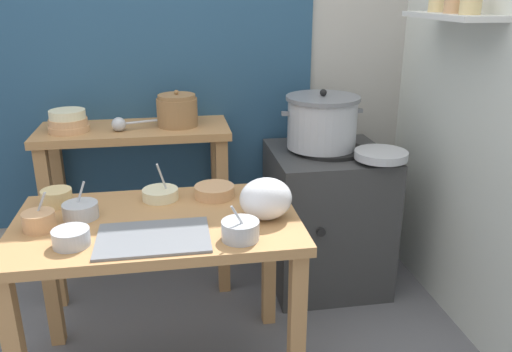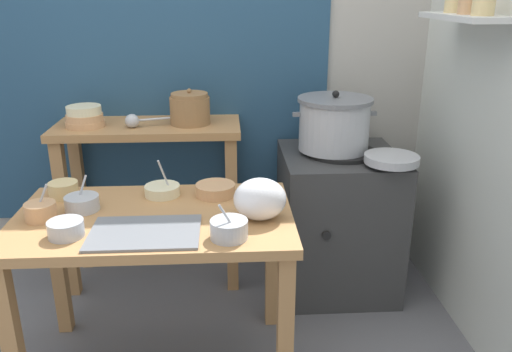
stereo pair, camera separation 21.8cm
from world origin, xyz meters
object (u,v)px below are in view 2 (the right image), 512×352
object	(u,v)px
prep_table	(155,240)
ladle	(135,121)
back_shelf_table	(150,165)
stove_block	(337,220)
plastic_bag	(260,199)
prep_bowl_0	(63,189)
serving_tray	(145,233)
prep_bowl_5	(229,228)
clay_pot	(190,109)
prep_bowl_1	(162,190)
prep_bowl_4	(40,211)
prep_bowl_2	(66,228)
bowl_stack_enamel	(85,117)
steamer_pot	(334,124)
prep_bowl_6	(82,202)
wide_pan	(392,159)
prep_bowl_3	(215,189)

from	to	relation	value
prep_table	ladle	size ratio (longest dim) A/B	3.72
back_shelf_table	stove_block	bearing A→B (deg)	-7.42
plastic_bag	prep_bowl_0	xyz separation A→B (m)	(-0.83, 0.28, -0.05)
serving_tray	prep_bowl_5	size ratio (longest dim) A/B	2.83
clay_pot	prep_bowl_1	xyz separation A→B (m)	(-0.10, -0.55, -0.23)
prep_bowl_4	prep_bowl_1	bearing A→B (deg)	27.18
prep_bowl_2	bowl_stack_enamel	bearing A→B (deg)	98.50
prep_bowl_5	plastic_bag	bearing A→B (deg)	52.56
prep_bowl_5	prep_bowl_1	bearing A→B (deg)	123.48
back_shelf_table	steamer_pot	size ratio (longest dim) A/B	2.24
clay_pot	plastic_bag	world-z (taller)	clay_pot
prep_bowl_5	prep_bowl_6	world-z (taller)	same
bowl_stack_enamel	prep_bowl_2	distance (m)	0.93
bowl_stack_enamel	prep_bowl_5	world-z (taller)	bowl_stack_enamel
bowl_stack_enamel	prep_bowl_6	size ratio (longest dim) A/B	1.38
back_shelf_table	wide_pan	distance (m)	1.25
prep_bowl_3	prep_bowl_1	bearing A→B (deg)	177.30
wide_pan	prep_bowl_2	bearing A→B (deg)	-157.01
clay_pot	plastic_bag	bearing A→B (deg)	-69.32
plastic_bag	prep_bowl_2	bearing A→B (deg)	-171.19
prep_bowl_1	prep_bowl_4	xyz separation A→B (m)	(-0.44, -0.23, 0.01)
serving_tray	wide_pan	bearing A→B (deg)	27.91
ladle	serving_tray	distance (m)	0.90
ladle	bowl_stack_enamel	bearing A→B (deg)	172.28
prep_bowl_5	prep_bowl_6	distance (m)	0.65
bowl_stack_enamel	prep_bowl_0	bearing A→B (deg)	-88.20
back_shelf_table	ladle	distance (m)	0.27
steamer_pot	wide_pan	world-z (taller)	steamer_pot
serving_tray	wide_pan	xyz separation A→B (m)	(1.09, 0.58, 0.07)
steamer_pot	prep_bowl_1	bearing A→B (deg)	-152.31
plastic_bag	prep_bowl_6	bearing A→B (deg)	169.75
prep_bowl_3	serving_tray	bearing A→B (deg)	-124.54
prep_bowl_0	stove_block	bearing A→B (deg)	17.54
stove_block	prep_bowl_5	distance (m)	1.10
steamer_pot	prep_bowl_3	world-z (taller)	steamer_pot
prep_bowl_4	stove_block	bearing A→B (deg)	26.09
prep_bowl_3	steamer_pot	bearing A→B (deg)	36.59
prep_bowl_5	back_shelf_table	bearing A→B (deg)	112.89
prep_bowl_0	prep_bowl_4	distance (m)	0.23
ladle	plastic_bag	bearing A→B (deg)	-52.29
prep_bowl_1	prep_bowl_2	size ratio (longest dim) A/B	1.33
ladle	serving_tray	world-z (taller)	ladle
prep_table	prep_bowl_5	distance (m)	0.40
clay_pot	prep_table	bearing A→B (deg)	-98.28
prep_bowl_5	prep_bowl_2	bearing A→B (deg)	175.29
back_shelf_table	bowl_stack_enamel	size ratio (longest dim) A/B	4.89
wide_pan	prep_bowl_4	size ratio (longest dim) A/B	1.82
bowl_stack_enamel	ladle	world-z (taller)	bowl_stack_enamel
wide_pan	bowl_stack_enamel	bearing A→B (deg)	167.97
clay_pot	ladle	bearing A→B (deg)	-167.44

